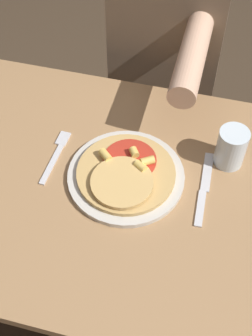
{
  "coord_description": "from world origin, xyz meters",
  "views": [
    {
      "loc": [
        0.19,
        -0.62,
        1.66
      ],
      "look_at": [
        0.03,
        0.03,
        0.77
      ],
      "focal_mm": 50.0,
      "sensor_mm": 36.0,
      "label": 1
    }
  ],
  "objects": [
    {
      "name": "drinking_glass",
      "position": [
        0.26,
        0.15,
        0.79
      ],
      "size": [
        0.07,
        0.07,
        0.11
      ],
      "color": "silver",
      "rests_on": "dining_table"
    },
    {
      "name": "knife",
      "position": [
        0.22,
        0.04,
        0.74
      ],
      "size": [
        0.03,
        0.22,
        0.0
      ],
      "color": "silver",
      "rests_on": "dining_table"
    },
    {
      "name": "pizza",
      "position": [
        0.03,
        0.03,
        0.76
      ],
      "size": [
        0.24,
        0.24,
        0.04
      ],
      "color": "tan",
      "rests_on": "plate"
    },
    {
      "name": "fork",
      "position": [
        -0.17,
        0.06,
        0.74
      ],
      "size": [
        0.03,
        0.18,
        0.0
      ],
      "color": "silver",
      "rests_on": "dining_table"
    },
    {
      "name": "ground_plane",
      "position": [
        0.0,
        0.0,
        0.0
      ],
      "size": [
        8.0,
        8.0,
        0.0
      ],
      "primitive_type": "plane",
      "color": "#423323"
    },
    {
      "name": "dining_table",
      "position": [
        0.0,
        0.0,
        0.6
      ],
      "size": [
        1.0,
        0.74,
        0.73
      ],
      "color": "#9E754C",
      "rests_on": "ground_plane"
    },
    {
      "name": "person_diner",
      "position": [
        0.02,
        0.57,
        0.72
      ],
      "size": [
        0.34,
        0.52,
        1.23
      ],
      "color": "#2D2D38",
      "rests_on": "ground_plane"
    },
    {
      "name": "plate",
      "position": [
        0.03,
        0.03,
        0.74
      ],
      "size": [
        0.29,
        0.29,
        0.01
      ],
      "color": "beige",
      "rests_on": "dining_table"
    }
  ]
}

